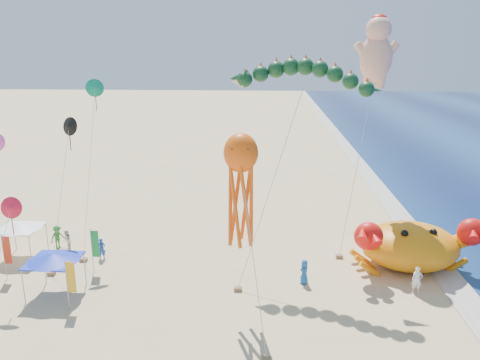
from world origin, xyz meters
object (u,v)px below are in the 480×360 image
cherub_kite (377,49)px  octopus_kite (241,181)px  canopy_white (20,226)px  canopy_blue (53,257)px  dragon_kite (301,81)px  crab_inflatable (410,245)px

cherub_kite → octopus_kite: size_ratio=1.65×
cherub_kite → canopy_white: (-25.72, -5.62, -12.34)m
canopy_blue → canopy_white: bearing=133.5°
dragon_kite → cherub_kite: size_ratio=0.80×
canopy_blue → canopy_white: same height
dragon_kite → canopy_white: dragon_kite is taller
crab_inflatable → canopy_white: crab_inflatable is taller
crab_inflatable → canopy_white: size_ratio=2.95×
cherub_kite → dragon_kite: bearing=-139.0°
crab_inflatable → dragon_kite: (-7.83, 0.62, 11.06)m
crab_inflatable → cherub_kite: cherub_kite is taller
canopy_white → dragon_kite: bearing=1.8°
octopus_kite → canopy_white: size_ratio=3.43×
dragon_kite → cherub_kite: cherub_kite is taller
crab_inflatable → cherub_kite: 14.35m
crab_inflatable → octopus_kite: size_ratio=0.86×
octopus_kite → canopy_white: 18.48m
cherub_kite → octopus_kite: bearing=-127.5°
canopy_blue → dragon_kite: bearing=20.9°
octopus_kite → canopy_white: bearing=158.8°
dragon_kite → octopus_kite: bearing=-116.5°
cherub_kite → octopus_kite: cherub_kite is taller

